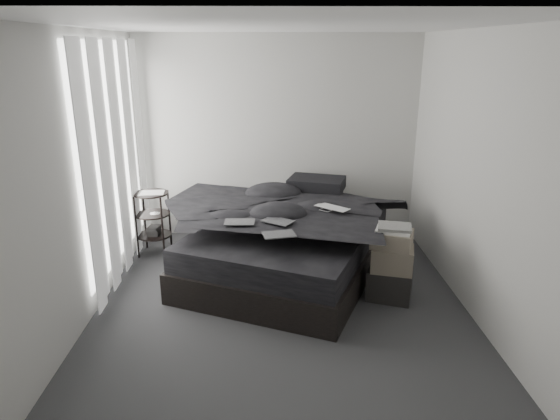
{
  "coord_description": "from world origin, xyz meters",
  "views": [
    {
      "loc": [
        -0.1,
        -4.33,
        2.44
      ],
      "look_at": [
        0.0,
        0.8,
        0.75
      ],
      "focal_mm": 32.0,
      "sensor_mm": 36.0,
      "label": 1
    }
  ],
  "objects_px": {
    "bed": "(289,258)",
    "box_lower": "(389,284)",
    "laptop": "(329,202)",
    "side_stand": "(153,224)"
  },
  "relations": [
    {
      "from": "laptop",
      "to": "side_stand",
      "type": "relative_size",
      "value": 0.49
    },
    {
      "from": "bed",
      "to": "box_lower",
      "type": "distance_m",
      "value": 1.18
    },
    {
      "from": "laptop",
      "to": "box_lower",
      "type": "distance_m",
      "value": 1.05
    },
    {
      "from": "side_stand",
      "to": "box_lower",
      "type": "distance_m",
      "value": 2.9
    },
    {
      "from": "laptop",
      "to": "box_lower",
      "type": "height_order",
      "value": "laptop"
    },
    {
      "from": "bed",
      "to": "box_lower",
      "type": "relative_size",
      "value": 5.53
    },
    {
      "from": "box_lower",
      "to": "bed",
      "type": "bearing_deg",
      "value": 147.32
    },
    {
      "from": "bed",
      "to": "box_lower",
      "type": "height_order",
      "value": "bed"
    },
    {
      "from": "laptop",
      "to": "side_stand",
      "type": "distance_m",
      "value": 2.22
    },
    {
      "from": "bed",
      "to": "laptop",
      "type": "distance_m",
      "value": 0.83
    }
  ]
}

